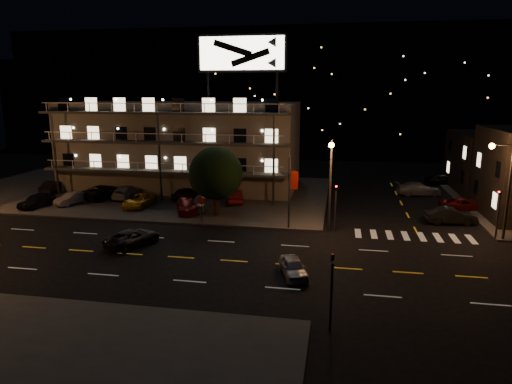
% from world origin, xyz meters
% --- Properties ---
extents(ground, '(140.00, 140.00, 0.00)m').
position_xyz_m(ground, '(0.00, 0.00, 0.00)').
color(ground, black).
rests_on(ground, ground).
extents(curb_nw, '(44.00, 24.00, 0.15)m').
position_xyz_m(curb_nw, '(-14.00, 20.00, 0.07)').
color(curb_nw, '#363634').
rests_on(curb_nw, ground).
extents(motel, '(28.00, 13.80, 18.10)m').
position_xyz_m(motel, '(-9.94, 23.88, 5.34)').
color(motel, gray).
rests_on(motel, ground).
extents(hill_backdrop, '(120.00, 25.00, 24.00)m').
position_xyz_m(hill_backdrop, '(-5.94, 68.78, 11.55)').
color(hill_backdrop, black).
rests_on(hill_backdrop, ground).
extents(streetlight_nc, '(0.44, 1.92, 8.00)m').
position_xyz_m(streetlight_nc, '(8.50, 7.94, 4.96)').
color(streetlight_nc, '#2D2D30').
rests_on(streetlight_nc, ground).
extents(streetlight_ne, '(1.92, 0.44, 8.00)m').
position_xyz_m(streetlight_ne, '(22.14, 8.30, 4.96)').
color(streetlight_ne, '#2D2D30').
rests_on(streetlight_ne, ground).
extents(signal_nw, '(0.20, 0.27, 4.60)m').
position_xyz_m(signal_nw, '(9.00, 8.50, 2.57)').
color(signal_nw, '#2D2D30').
rests_on(signal_nw, ground).
extents(signal_sw, '(0.20, 0.27, 4.60)m').
position_xyz_m(signal_sw, '(9.00, -8.50, 2.57)').
color(signal_sw, '#2D2D30').
rests_on(signal_sw, ground).
extents(signal_ne, '(0.27, 0.20, 4.60)m').
position_xyz_m(signal_ne, '(22.00, 8.50, 2.57)').
color(signal_ne, '#2D2D30').
rests_on(signal_ne, ground).
extents(banner_north, '(0.83, 0.16, 6.40)m').
position_xyz_m(banner_north, '(5.09, 8.40, 3.43)').
color(banner_north, '#2D2D30').
rests_on(banner_north, ground).
extents(stop_sign, '(0.91, 0.11, 2.61)m').
position_xyz_m(stop_sign, '(-3.00, 8.57, 1.71)').
color(stop_sign, '#2D2D30').
rests_on(stop_sign, ground).
extents(tree, '(5.28, 5.08, 6.64)m').
position_xyz_m(tree, '(-2.36, 11.19, 4.10)').
color(tree, black).
rests_on(tree, curb_nw).
extents(lot_car_0, '(2.39, 4.38, 1.41)m').
position_xyz_m(lot_car_0, '(-21.46, 10.92, 0.86)').
color(lot_car_0, black).
rests_on(lot_car_0, curb_nw).
extents(lot_car_1, '(2.51, 4.00, 1.24)m').
position_xyz_m(lot_car_1, '(-18.57, 12.66, 0.77)').
color(lot_car_1, gray).
rests_on(lot_car_1, curb_nw).
extents(lot_car_2, '(2.48, 4.76, 1.28)m').
position_xyz_m(lot_car_2, '(-11.03, 12.99, 0.79)').
color(lot_car_2, gold).
rests_on(lot_car_2, curb_nw).
extents(lot_car_3, '(3.54, 5.00, 1.35)m').
position_xyz_m(lot_car_3, '(-5.52, 11.72, 0.82)').
color(lot_car_3, '#63100E').
rests_on(lot_car_3, curb_nw).
extents(lot_car_4, '(1.74, 4.21, 1.43)m').
position_xyz_m(lot_car_4, '(-4.44, 13.07, 0.86)').
color(lot_car_4, gray).
rests_on(lot_car_4, curb_nw).
extents(lot_car_5, '(1.80, 4.27, 1.37)m').
position_xyz_m(lot_car_5, '(-23.91, 17.50, 0.84)').
color(lot_car_5, black).
rests_on(lot_car_5, curb_nw).
extents(lot_car_6, '(4.33, 5.99, 1.51)m').
position_xyz_m(lot_car_6, '(-16.40, 15.77, 0.91)').
color(lot_car_6, black).
rests_on(lot_car_6, curb_nw).
extents(lot_car_7, '(2.03, 4.95, 1.43)m').
position_xyz_m(lot_car_7, '(-14.00, 16.38, 0.87)').
color(lot_car_7, gray).
rests_on(lot_car_7, curb_nw).
extents(lot_car_8, '(2.84, 4.36, 1.38)m').
position_xyz_m(lot_car_8, '(-7.26, 16.84, 0.84)').
color(lot_car_8, black).
rests_on(lot_car_8, curb_nw).
extents(lot_car_9, '(2.82, 4.63, 1.44)m').
position_xyz_m(lot_car_9, '(-1.81, 16.43, 0.87)').
color(lot_car_9, '#63100E').
rests_on(lot_car_9, curb_nw).
extents(side_car_0, '(4.73, 2.14, 1.51)m').
position_xyz_m(side_car_0, '(19.39, 12.68, 0.75)').
color(side_car_0, black).
rests_on(side_car_0, ground).
extents(side_car_1, '(5.16, 3.58, 1.31)m').
position_xyz_m(side_car_1, '(21.85, 17.98, 0.66)').
color(side_car_1, '#63100E').
rests_on(side_car_1, ground).
extents(side_car_2, '(5.30, 2.86, 1.46)m').
position_xyz_m(side_car_2, '(18.42, 24.40, 0.73)').
color(side_car_2, gray).
rests_on(side_car_2, ground).
extents(side_car_3, '(4.51, 3.09, 1.42)m').
position_xyz_m(side_car_3, '(22.23, 31.09, 0.71)').
color(side_car_3, black).
rests_on(side_car_3, ground).
extents(road_car_east, '(2.49, 3.85, 1.22)m').
position_xyz_m(road_car_east, '(6.45, -1.93, 0.61)').
color(road_car_east, gray).
rests_on(road_car_east, ground).
extents(road_car_west, '(3.86, 5.14, 1.30)m').
position_xyz_m(road_car_west, '(-6.59, 1.86, 0.65)').
color(road_car_west, black).
rests_on(road_car_west, ground).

